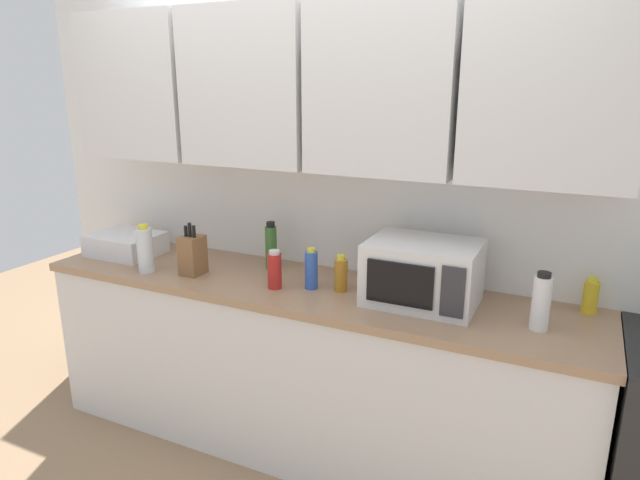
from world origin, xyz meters
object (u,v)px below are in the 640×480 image
at_px(bottle_green_oil, 271,246).
at_px(microwave, 423,273).
at_px(bottle_white_jar, 541,302).
at_px(bottle_blue_cleaner, 311,270).
at_px(knife_block, 193,255).
at_px(bottle_red_sauce, 275,270).
at_px(bottle_amber_vinegar, 341,274).
at_px(bottle_clear_tall, 145,250).
at_px(bottle_yellow_mustard, 591,296).
at_px(dish_rack, 126,244).

bearing_deg(bottle_green_oil, microwave, -7.99).
bearing_deg(bottle_white_jar, bottle_blue_cleaner, 179.06).
distance_m(knife_block, bottle_green_oil, 0.40).
height_order(bottle_blue_cleaner, bottle_red_sauce, bottle_blue_cleaner).
relative_size(knife_block, bottle_red_sauce, 1.45).
height_order(bottle_green_oil, bottle_red_sauce, bottle_green_oil).
bearing_deg(microwave, bottle_amber_vinegar, -176.32).
bearing_deg(knife_block, bottle_clear_tall, -161.59).
bearing_deg(bottle_green_oil, bottle_red_sauce, -56.47).
relative_size(bottle_white_jar, bottle_red_sauce, 1.28).
distance_m(bottle_yellow_mustard, bottle_red_sauce, 1.40).
distance_m(dish_rack, bottle_yellow_mustard, 2.41).
bearing_deg(bottle_clear_tall, dish_rack, 149.74).
xyz_separation_m(bottle_green_oil, bottle_blue_cleaner, (0.32, -0.18, -0.03)).
bearing_deg(knife_block, dish_rack, 169.17).
distance_m(microwave, bottle_blue_cleaner, 0.53).
xyz_separation_m(knife_block, bottle_yellow_mustard, (1.84, 0.33, -0.03)).
distance_m(bottle_amber_vinegar, bottle_clear_tall, 1.04).
height_order(knife_block, bottle_amber_vinegar, knife_block).
bearing_deg(dish_rack, bottle_red_sauce, -5.61).
relative_size(bottle_amber_vinegar, bottle_red_sauce, 0.95).
distance_m(bottle_blue_cleaner, bottle_yellow_mustard, 1.23).
distance_m(bottle_amber_vinegar, bottle_red_sauce, 0.32).
height_order(bottle_white_jar, bottle_blue_cleaner, bottle_white_jar).
xyz_separation_m(bottle_clear_tall, bottle_red_sauce, (0.72, 0.08, -0.03)).
xyz_separation_m(knife_block, bottle_white_jar, (1.66, 0.06, 0.01)).
height_order(knife_block, bottle_white_jar, knife_block).
bearing_deg(bottle_amber_vinegar, bottle_clear_tall, -169.60).
distance_m(dish_rack, bottle_amber_vinegar, 1.34).
xyz_separation_m(dish_rack, bottle_amber_vinegar, (1.34, 0.00, 0.02)).
xyz_separation_m(knife_block, bottle_green_oil, (0.32, 0.25, 0.02)).
relative_size(knife_block, bottle_amber_vinegar, 1.53).
relative_size(microwave, bottle_yellow_mustard, 2.95).
bearing_deg(dish_rack, bottle_white_jar, -1.26).
height_order(bottle_clear_tall, bottle_red_sauce, bottle_clear_tall).
distance_m(microwave, dish_rack, 1.72).
bearing_deg(bottle_yellow_mustard, dish_rack, -174.79).
relative_size(dish_rack, bottle_red_sauce, 2.02).
distance_m(bottle_green_oil, bottle_amber_vinegar, 0.49).
bearing_deg(bottle_green_oil, bottle_amber_vinegar, -17.22).
bearing_deg(bottle_white_jar, knife_block, -177.99).
height_order(knife_block, bottle_yellow_mustard, knife_block).
relative_size(dish_rack, bottle_blue_cleaner, 1.89).
xyz_separation_m(microwave, bottle_green_oil, (-0.85, 0.12, -0.02)).
distance_m(bottle_blue_cleaner, bottle_clear_tall, 0.89).
bearing_deg(bottle_amber_vinegar, dish_rack, -180.00).
bearing_deg(bottle_red_sauce, bottle_green_oil, 123.53).
bearing_deg(microwave, bottle_blue_cleaner, -173.80).
distance_m(bottle_white_jar, bottle_clear_tall, 1.90).
height_order(bottle_amber_vinegar, bottle_red_sauce, bottle_red_sauce).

